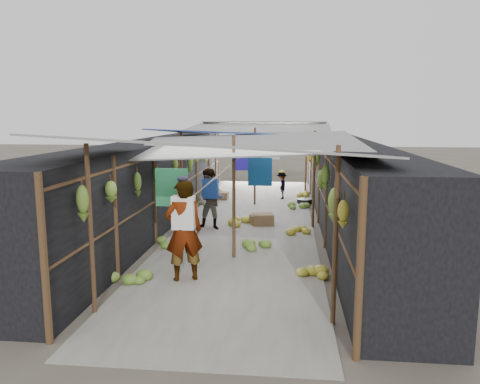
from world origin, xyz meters
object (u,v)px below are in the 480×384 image
at_px(vendor_elderly, 184,231).
at_px(vendor_seated, 282,186).
at_px(crate_near, 259,220).
at_px(shopper_blue, 211,199).
at_px(black_basin, 305,201).

bearing_deg(vendor_elderly, vendor_seated, -123.75).
distance_m(crate_near, vendor_seated, 4.17).
xyz_separation_m(vendor_elderly, shopper_blue, (-0.17, 3.90, -0.12)).
height_order(crate_near, shopper_blue, shopper_blue).
xyz_separation_m(black_basin, shopper_blue, (-2.61, -3.98, 0.73)).
height_order(crate_near, vendor_elderly, vendor_elderly).
height_order(crate_near, vendor_seated, vendor_seated).
height_order(crate_near, black_basin, crate_near).
xyz_separation_m(crate_near, shopper_blue, (-1.25, -0.65, 0.67)).
bearing_deg(vendor_elderly, black_basin, -130.31).
distance_m(vendor_elderly, vendor_seated, 8.82).
height_order(black_basin, vendor_elderly, vendor_elderly).
distance_m(shopper_blue, vendor_seated, 5.10).
relative_size(black_basin, vendor_seated, 0.55).
xyz_separation_m(black_basin, vendor_seated, (-0.81, 0.78, 0.41)).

